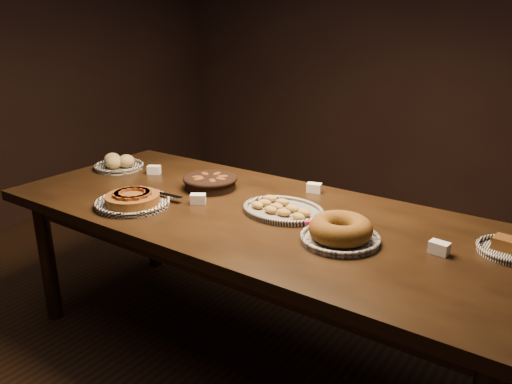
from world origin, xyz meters
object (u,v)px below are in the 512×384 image
Objects in this scene: buffet_table at (254,226)px; madeleine_platter at (282,209)px; bundt_cake_plate at (340,232)px; apple_tart_plate at (133,200)px.

buffet_table is 6.51× the size of madeleine_platter.
madeleine_platter is at bearing 22.59° from buffet_table.
madeleine_platter reaches higher than buffet_table.
madeleine_platter is 1.09× the size of bundt_cake_plate.
buffet_table is 7.10× the size of bundt_cake_plate.
buffet_table is 0.16m from madeleine_platter.
buffet_table is at bearing 153.44° from bundt_cake_plate.
madeleine_platter is (0.61, 0.31, -0.01)m from apple_tart_plate.
buffet_table is 0.48m from bundt_cake_plate.
bundt_cake_plate reaches higher than buffet_table.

